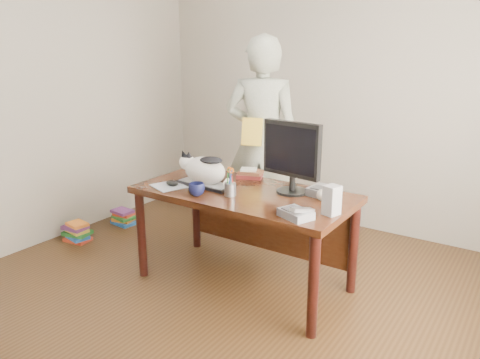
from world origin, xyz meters
name	(u,v)px	position (x,y,z in m)	size (l,w,h in m)	color
room	(189,120)	(0.00, 0.00, 1.35)	(4.50, 4.50, 4.50)	black
desk	(249,207)	(0.00, 0.68, 0.60)	(1.60, 0.80, 0.75)	black
keyboard	(205,184)	(-0.32, 0.55, 0.76)	(0.47, 0.20, 0.03)	black
cat	(203,169)	(-0.33, 0.55, 0.88)	(0.45, 0.23, 0.25)	white
monitor	(292,154)	(0.31, 0.74, 1.04)	(0.47, 0.26, 0.52)	black
pen_cup	(230,188)	(-0.02, 0.46, 0.81)	(0.10, 0.10, 0.21)	gray
mousepad	(169,186)	(-0.54, 0.38, 0.75)	(0.30, 0.28, 0.01)	#ACB1B9
mouse	(172,183)	(-0.52, 0.40, 0.77)	(0.12, 0.10, 0.04)	black
coffee_mug	(197,189)	(-0.22, 0.33, 0.80)	(0.12, 0.12, 0.09)	black
phone	(296,213)	(0.58, 0.32, 0.78)	(0.24, 0.21, 0.09)	slate
speaker	(332,200)	(0.73, 0.50, 0.85)	(0.11, 0.11, 0.19)	#9C9C9E
baseball	(323,195)	(0.57, 0.72, 0.79)	(0.08, 0.08, 0.08)	beige
book_stack	(250,174)	(-0.16, 0.93, 0.78)	(0.24, 0.21, 0.08)	#471313
calculator	(321,191)	(0.51, 0.84, 0.78)	(0.17, 0.22, 0.06)	slate
person	(262,141)	(-0.37, 1.46, 0.94)	(0.69, 0.45, 1.88)	beige
held_book	(252,132)	(-0.37, 1.29, 1.05)	(0.20, 0.16, 0.25)	yellow
book_pile_a	(77,232)	(-1.75, 0.40, 0.09)	(0.27, 0.22, 0.18)	red
book_pile_b	(124,217)	(-1.72, 0.95, 0.07)	(0.26, 0.20, 0.15)	#1A519F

